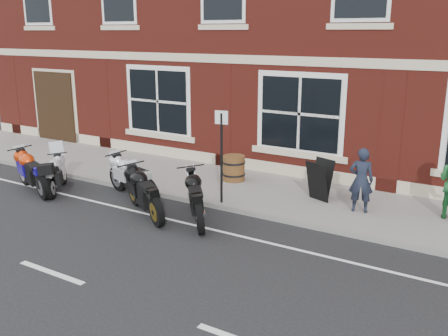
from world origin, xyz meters
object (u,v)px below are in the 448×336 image
at_px(moto_sport_silver, 133,176).
at_px(a_board_sign, 320,180).
at_px(moto_touring_silver, 58,172).
at_px(moto_sport_black, 145,190).
at_px(pedestrian_left, 361,180).
at_px(parking_sign, 221,150).
at_px(moto_naked_black, 198,195).
at_px(moto_sport_red, 33,170).
at_px(barrel_planter, 234,168).

height_order(moto_sport_silver, a_board_sign, a_board_sign).
bearing_deg(moto_touring_silver, moto_sport_silver, -19.57).
distance_m(moto_sport_black, pedestrian_left, 5.00).
relative_size(moto_touring_silver, a_board_sign, 1.59).
bearing_deg(moto_sport_black, moto_touring_silver, 118.11).
relative_size(a_board_sign, parking_sign, 0.44).
relative_size(moto_sport_black, parking_sign, 0.89).
height_order(moto_sport_black, moto_sport_silver, moto_sport_black).
xyz_separation_m(moto_naked_black, a_board_sign, (1.96, 2.49, 0.03)).
distance_m(moto_sport_red, a_board_sign, 7.56).
distance_m(barrel_planter, parking_sign, 2.14).
distance_m(moto_sport_red, moto_sport_silver, 2.80).
height_order(moto_naked_black, barrel_planter, moto_naked_black).
xyz_separation_m(moto_touring_silver, moto_sport_silver, (2.10, 0.65, 0.07)).
bearing_deg(barrel_planter, pedestrian_left, -9.88).
xyz_separation_m(moto_sport_red, moto_sport_black, (3.72, 0.21, -0.00)).
bearing_deg(moto_sport_silver, barrel_planter, -17.83).
bearing_deg(moto_sport_silver, pedestrian_left, -55.13).
xyz_separation_m(moto_touring_silver, moto_sport_black, (3.22, -0.18, 0.08)).
distance_m(moto_sport_red, barrel_planter, 5.43).
relative_size(moto_naked_black, pedestrian_left, 1.22).
xyz_separation_m(moto_sport_silver, moto_naked_black, (2.36, -0.47, 0.01)).
height_order(moto_touring_silver, moto_naked_black, moto_touring_silver).
bearing_deg(moto_naked_black, moto_sport_silver, 129.55).
bearing_deg(moto_touring_silver, a_board_sign, -14.13).
relative_size(moto_sport_black, pedestrian_left, 1.33).
bearing_deg(pedestrian_left, moto_sport_silver, 2.33).
distance_m(moto_touring_silver, moto_sport_red, 0.64).
bearing_deg(moto_touring_silver, parking_sign, -21.86).
xyz_separation_m(moto_sport_black, moto_sport_silver, (-1.11, 0.83, -0.01)).
distance_m(moto_sport_red, moto_naked_black, 4.99).
xyz_separation_m(moto_sport_silver, a_board_sign, (4.31, 2.02, 0.04)).
bearing_deg(moto_sport_black, moto_sport_silver, 84.66).
distance_m(moto_sport_red, pedestrian_left, 8.49).
relative_size(moto_touring_silver, pedestrian_left, 1.05).
distance_m(moto_naked_black, pedestrian_left, 3.76).
height_order(a_board_sign, parking_sign, parking_sign).
relative_size(pedestrian_left, parking_sign, 0.67).
bearing_deg(moto_naked_black, parking_sign, 50.25).
height_order(moto_naked_black, a_board_sign, a_board_sign).
height_order(moto_sport_red, pedestrian_left, pedestrian_left).
distance_m(moto_touring_silver, moto_naked_black, 4.46).
height_order(pedestrian_left, a_board_sign, pedestrian_left).
relative_size(moto_sport_red, moto_sport_black, 1.08).
xyz_separation_m(moto_touring_silver, a_board_sign, (6.42, 2.67, 0.11)).
distance_m(moto_sport_black, moto_naked_black, 1.29).
height_order(moto_sport_red, moto_sport_silver, moto_sport_red).
relative_size(barrel_planter, parking_sign, 0.31).
bearing_deg(moto_naked_black, moto_sport_black, 156.89).
relative_size(a_board_sign, barrel_planter, 1.40).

